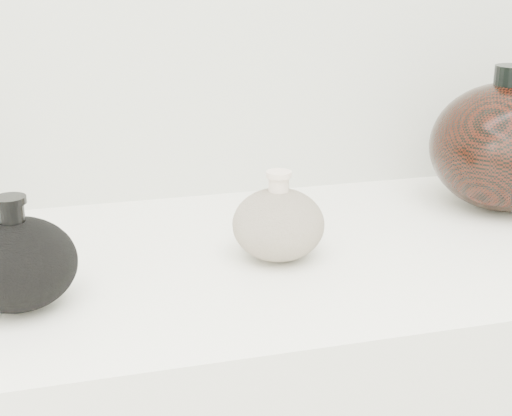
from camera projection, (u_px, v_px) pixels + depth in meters
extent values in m
cube|color=white|center=(215.00, 267.00, 0.92)|extent=(1.20, 0.50, 0.03)
ellipsoid|color=black|center=(17.00, 264.00, 0.77)|extent=(0.13, 0.13, 0.10)
cylinder|color=black|center=(11.00, 214.00, 0.75)|extent=(0.03, 0.03, 0.03)
cylinder|color=black|center=(9.00, 200.00, 0.74)|extent=(0.04, 0.04, 0.01)
ellipsoid|color=#BCB192|center=(278.00, 224.00, 0.89)|extent=(0.14, 0.14, 0.09)
cylinder|color=beige|center=(279.00, 185.00, 0.88)|extent=(0.03, 0.03, 0.03)
cylinder|color=beige|center=(279.00, 174.00, 0.87)|extent=(0.04, 0.04, 0.01)
ellipsoid|color=black|center=(506.00, 147.00, 1.06)|extent=(0.24, 0.24, 0.19)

